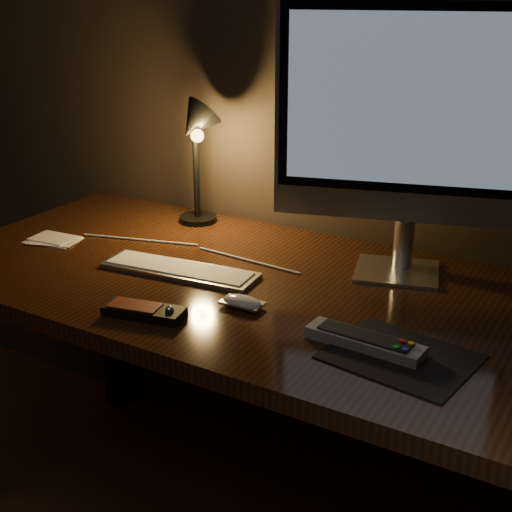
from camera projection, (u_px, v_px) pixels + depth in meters
The scene contains 10 objects.
desk at pixel (271, 321), 1.72m from camera, with size 1.60×0.75×0.75m.
monitor at pixel (408, 120), 1.52m from camera, with size 0.56×0.22×0.61m.
keyboard at pixel (179, 269), 1.66m from camera, with size 0.38×0.11×0.01m, color silver.
mousepad at pixel (401, 357), 1.29m from camera, with size 0.25×0.20×0.00m, color black.
mouse at pixel (242, 303), 1.49m from camera, with size 0.09×0.05×0.02m, color white.
media_remote at pixel (144, 311), 1.45m from camera, with size 0.18×0.10×0.03m.
tv_remote at pixel (365, 341), 1.32m from camera, with size 0.23×0.07×0.03m.
papers at pixel (53, 240), 1.86m from camera, with size 0.13×0.09×0.01m, color white.
desk_lamp at pixel (196, 140), 1.89m from camera, with size 0.16×0.18×0.36m.
cable at pixel (189, 251), 1.79m from camera, with size 0.01×0.01×0.61m, color white.
Camera 1 is at (0.76, 0.59, 1.39)m, focal length 50.00 mm.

